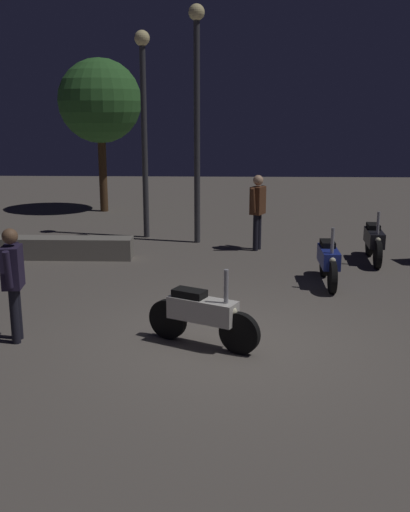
% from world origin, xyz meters
% --- Properties ---
extents(ground_plane, '(40.00, 40.00, 0.00)m').
position_xyz_m(ground_plane, '(0.00, 0.00, 0.00)').
color(ground_plane, '#605951').
extents(motorcycle_white_foreground, '(1.52, 0.84, 1.11)m').
position_xyz_m(motorcycle_white_foreground, '(-0.42, -0.13, 0.44)').
color(motorcycle_white_foreground, black).
rests_on(motorcycle_white_foreground, ground_plane).
extents(motorcycle_blue_parked_left, '(0.32, 1.66, 1.11)m').
position_xyz_m(motorcycle_blue_parked_left, '(1.74, 2.86, 0.44)').
color(motorcycle_blue_parked_left, black).
rests_on(motorcycle_blue_parked_left, ground_plane).
extents(motorcycle_black_parked_right, '(0.38, 1.66, 1.11)m').
position_xyz_m(motorcycle_black_parked_right, '(2.95, 4.54, 0.44)').
color(motorcycle_black_parked_right, black).
rests_on(motorcycle_black_parked_right, ground_plane).
extents(person_rider_beside, '(0.39, 0.63, 1.68)m').
position_xyz_m(person_rider_beside, '(0.59, 5.51, 1.00)').
color(person_rider_beside, black).
rests_on(person_rider_beside, ground_plane).
extents(person_bystander_far, '(0.28, 0.66, 1.58)m').
position_xyz_m(person_bystander_far, '(-2.98, -0.05, 0.93)').
color(person_bystander_far, black).
rests_on(person_bystander_far, ground_plane).
extents(streetlamp_near, '(0.36, 0.36, 4.84)m').
position_xyz_m(streetlamp_near, '(-2.06, 6.80, 3.09)').
color(streetlamp_near, '#38383D').
rests_on(streetlamp_near, ground_plane).
extents(streetlamp_far, '(0.36, 0.36, 5.31)m').
position_xyz_m(streetlamp_far, '(-0.78, 6.24, 3.34)').
color(streetlamp_far, '#38383D').
rests_on(streetlamp_far, ground_plane).
extents(tree_left_bg, '(2.46, 2.46, 4.53)m').
position_xyz_m(tree_left_bg, '(-3.85, 10.54, 3.28)').
color(tree_left_bg, '#4C331E').
rests_on(tree_left_bg, ground_plane).
extents(planter_wall_low, '(3.17, 0.50, 0.45)m').
position_xyz_m(planter_wall_low, '(-3.67, 4.60, 0.23)').
color(planter_wall_low, gray).
rests_on(planter_wall_low, ground_plane).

